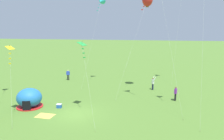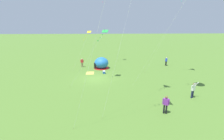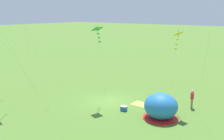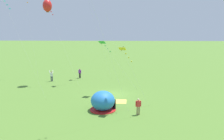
{
  "view_description": "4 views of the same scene",
  "coord_description": "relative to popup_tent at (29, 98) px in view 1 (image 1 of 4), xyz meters",
  "views": [
    {
      "loc": [
        7.97,
        -19.47,
        8.44
      ],
      "look_at": [
        2.62,
        4.87,
        3.75
      ],
      "focal_mm": 35.0,
      "sensor_mm": 36.0,
      "label": 1
    },
    {
      "loc": [
        21.54,
        0.95,
        7.55
      ],
      "look_at": [
        3.69,
        2.22,
        2.37
      ],
      "focal_mm": 24.0,
      "sensor_mm": 36.0,
      "label": 2
    },
    {
      "loc": [
        -14.51,
        19.08,
        8.38
      ],
      "look_at": [
        -1.77,
        2.07,
        3.68
      ],
      "focal_mm": 42.0,
      "sensor_mm": 36.0,
      "label": 3
    },
    {
      "loc": [
        -28.25,
        -1.23,
        8.54
      ],
      "look_at": [
        1.08,
        0.28,
        3.17
      ],
      "focal_mm": 35.0,
      "sensor_mm": 36.0,
      "label": 4
    }
  ],
  "objects": [
    {
      "name": "popup_tent",
      "position": [
        0.0,
        0.0,
        0.0
      ],
      "size": [
        2.81,
        2.81,
        2.1
      ],
      "color": "#2672BF",
      "rests_on": "ground"
    },
    {
      "name": "kite_yellow",
      "position": [
        -0.16,
        -2.28,
        5.31
      ],
      "size": [
        2.28,
        3.49,
        6.98
      ],
      "color": "silver",
      "rests_on": "ground"
    },
    {
      "name": "kite_green",
      "position": [
        6.14,
        0.4,
        5.69
      ],
      "size": [
        3.23,
        5.28,
        7.32
      ],
      "color": "silver",
      "rests_on": "ground"
    },
    {
      "name": "cooler_box",
      "position": [
        3.29,
        0.42,
        -0.78
      ],
      "size": [
        0.58,
        0.44,
        0.44
      ],
      "color": "#2659B2",
      "rests_on": "ground"
    },
    {
      "name": "person_near_tent",
      "position": [
        12.98,
        9.91,
        0.0
      ],
      "size": [
        0.63,
        0.72,
        1.89
      ],
      "color": "#1E2347",
      "rests_on": "ground"
    },
    {
      "name": "person_center_field",
      "position": [
        15.77,
        5.66,
        -0.03
      ],
      "size": [
        0.37,
        0.55,
        1.72
      ],
      "color": "black",
      "rests_on": "ground"
    },
    {
      "name": "person_with_toddler",
      "position": [
        -1.13,
        12.98,
        -0.03
      ],
      "size": [
        0.58,
        0.32,
        1.72
      ],
      "color": "black",
      "rests_on": "ground"
    },
    {
      "name": "ground_plane",
      "position": [
        5.78,
        -0.9,
        -1.0
      ],
      "size": [
        300.0,
        300.0,
        0.0
      ],
      "primitive_type": "plane",
      "color": "#517A2D"
    },
    {
      "name": "kite_cyan",
      "position": [
        4.74,
        12.84,
        11.58
      ],
      "size": [
        2.25,
        6.18,
        13.27
      ],
      "color": "silver",
      "rests_on": "ground"
    },
    {
      "name": "picnic_blanket",
      "position": [
        2.92,
        -1.94,
        -0.99
      ],
      "size": [
        1.73,
        1.34,
        0.01
      ],
      "primitive_type": "cube",
      "rotation": [
        0.0,
        0.0,
        -0.02
      ],
      "color": "gold",
      "rests_on": "ground"
    }
  ]
}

